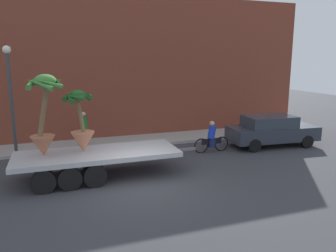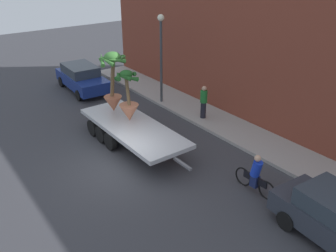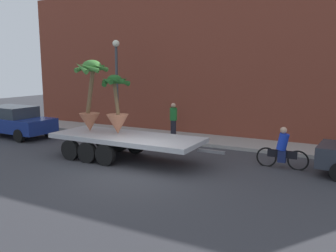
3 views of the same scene
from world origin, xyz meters
name	(u,v)px [view 2 (image 2 of 3)]	position (x,y,z in m)	size (l,w,h in m)	color
ground_plane	(120,167)	(0.00, 0.00, 0.00)	(60.00, 60.00, 0.00)	#38383D
sidewalk	(228,126)	(0.00, 6.10, 0.07)	(24.00, 2.20, 0.15)	#A39E99
building_facade	(259,44)	(0.00, 7.80, 3.91)	(24.00, 1.20, 7.82)	brown
flatbed_trailer	(130,127)	(-1.58, 1.43, 0.76)	(7.05, 2.28, 0.98)	#B7BABF
potted_palm_rear	(113,83)	(-3.10, 1.54, 2.42)	(1.33, 1.39, 2.92)	#B26647
potted_palm_middle	(128,100)	(-1.84, 1.58, 1.98)	(1.14, 1.16, 2.34)	#C17251
cyclist	(256,176)	(4.31, 3.10, 0.67)	(1.84, 0.35, 1.54)	black
trailing_car	(82,78)	(-9.29, 2.65, 0.83)	(4.60, 2.08, 1.58)	navy
pedestrian_near_gate	(204,101)	(-1.42, 5.71, 1.04)	(0.36, 0.36, 1.71)	black
street_lamp	(161,48)	(-4.52, 5.30, 3.23)	(0.36, 0.36, 4.83)	#383D42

